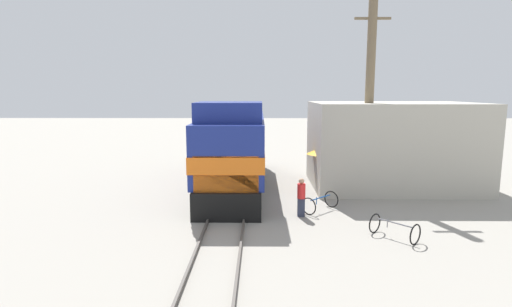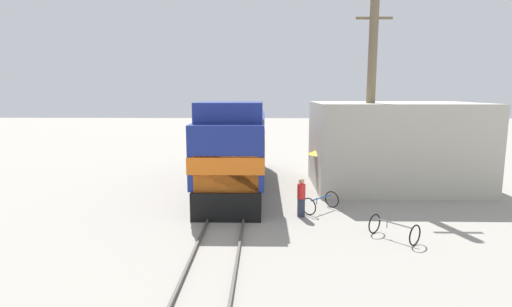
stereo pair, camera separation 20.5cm
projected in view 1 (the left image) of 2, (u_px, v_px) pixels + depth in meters
The scene contains 12 objects.
ground_plane at pixel (231, 203), 18.79m from camera, with size 120.00×120.00×0.00m, color gray.
rail_near at pixel (216, 201), 18.78m from camera, with size 0.08×40.58×0.15m, color #4C4742.
rail_far at pixel (246, 201), 18.77m from camera, with size 0.08×40.58×0.15m, color #4C4742.
locomotive at pixel (235, 150), 21.56m from camera, with size 3.14×12.65×4.74m.
utility_pole at pixel (369, 95), 20.26m from camera, with size 1.80×0.45×9.96m.
vendor_umbrella at pixel (325, 150), 21.31m from camera, with size 1.98×1.98×2.33m.
billboard_sign at pixel (363, 151), 19.37m from camera, with size 2.42×0.12×3.02m.
shrub_cluster at pixel (330, 180), 21.74m from camera, with size 0.88×0.88×0.88m, color #236028.
person_bystander at pixel (301, 196), 16.65m from camera, with size 0.34×0.34×1.63m.
bicycle at pixel (320, 202), 17.48m from camera, with size 1.72×1.72×0.76m.
bicycle_spare at pixel (394, 228), 14.19m from camera, with size 1.64×1.70×0.74m.
building_block_distant at pixel (392, 145), 21.83m from camera, with size 8.67×5.70×4.61m, color #B7B2A3.
Camera 1 is at (1.35, -18.19, 5.21)m, focal length 28.00 mm.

